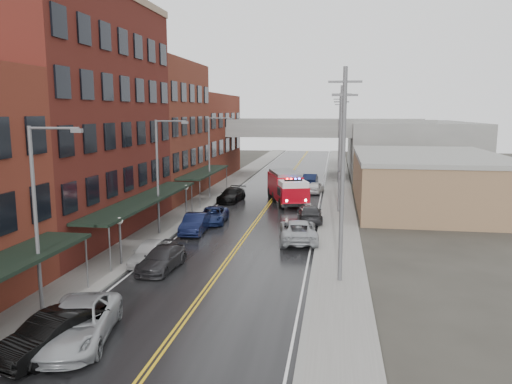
{
  "coord_description": "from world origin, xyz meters",
  "views": [
    {
      "loc": [
        6.81,
        -12.58,
        9.65
      ],
      "look_at": [
        0.32,
        27.81,
        3.0
      ],
      "focal_mm": 35.0,
      "sensor_mm": 36.0,
      "label": 1
    }
  ],
  "objects": [
    {
      "name": "parked_car_left_5",
      "position": [
        -4.16,
        25.02,
        0.78
      ],
      "size": [
        1.84,
        4.79,
        1.56
      ],
      "primitive_type": "imported",
      "rotation": [
        0.0,
        0.0,
        0.04
      ],
      "color": "black",
      "rests_on": "ground"
    },
    {
      "name": "parked_car_right_2",
      "position": [
        4.51,
        46.2,
        0.7
      ],
      "size": [
        2.24,
        4.3,
        1.4
      ],
      "primitive_type": "imported",
      "rotation": [
        0.0,
        0.0,
        2.99
      ],
      "color": "silver",
      "rests_on": "ground"
    },
    {
      "name": "awning_1",
      "position": [
        -7.49,
        23.0,
        2.99
      ],
      "size": [
        2.6,
        18.0,
        3.09
      ],
      "color": "black",
      "rests_on": "ground"
    },
    {
      "name": "parked_car_right_1",
      "position": [
        4.67,
        30.42,
        0.76
      ],
      "size": [
        2.59,
        5.4,
        1.52
      ],
      "primitive_type": "imported",
      "rotation": [
        0.0,
        0.0,
        3.23
      ],
      "color": "#242427",
      "rests_on": "ground"
    },
    {
      "name": "globe_lamp_2",
      "position": [
        -6.4,
        30.0,
        2.31
      ],
      "size": [
        0.44,
        0.44,
        3.12
      ],
      "color": "#59595B",
      "rests_on": "ground"
    },
    {
      "name": "utility_pole_2",
      "position": [
        7.2,
        55.0,
        6.31
      ],
      "size": [
        1.8,
        0.24,
        12.0
      ],
      "color": "#59595B",
      "rests_on": "ground"
    },
    {
      "name": "road",
      "position": [
        0.0,
        30.0,
        0.01
      ],
      "size": [
        11.0,
        160.0,
        0.02
      ],
      "primitive_type": "cube",
      "color": "black",
      "rests_on": "ground"
    },
    {
      "name": "street_lamp_0",
      "position": [
        -6.55,
        8.0,
        5.19
      ],
      "size": [
        2.64,
        0.22,
        9.0
      ],
      "color": "#59595B",
      "rests_on": "ground"
    },
    {
      "name": "parked_car_left_7",
      "position": [
        -4.18,
        39.2,
        0.74
      ],
      "size": [
        2.65,
        5.29,
        1.47
      ],
      "primitive_type": "imported",
      "rotation": [
        0.0,
        0.0,
        -0.12
      ],
      "color": "black",
      "rests_on": "ground"
    },
    {
      "name": "parked_car_left_4",
      "position": [
        -4.82,
        16.8,
        0.74
      ],
      "size": [
        1.82,
        4.35,
        1.47
      ],
      "primitive_type": "imported",
      "rotation": [
        0.0,
        0.0,
        0.02
      ],
      "color": "#BBBBBB",
      "rests_on": "ground"
    },
    {
      "name": "curb_right",
      "position": [
        5.65,
        30.0,
        0.07
      ],
      "size": [
        0.3,
        160.0,
        0.15
      ],
      "primitive_type": "cube",
      "color": "gray",
      "rests_on": "ground"
    },
    {
      "name": "overpass",
      "position": [
        0.0,
        62.0,
        5.99
      ],
      "size": [
        40.0,
        10.0,
        7.5
      ],
      "color": "slate",
      "rests_on": "ground"
    },
    {
      "name": "parked_car_left_6",
      "position": [
        -3.67,
        28.89,
        0.68
      ],
      "size": [
        2.57,
        5.04,
        1.36
      ],
      "primitive_type": "imported",
      "rotation": [
        0.0,
        0.0,
        0.07
      ],
      "color": "#121D44",
      "rests_on": "ground"
    },
    {
      "name": "brick_building_c",
      "position": [
        -13.3,
        40.5,
        7.5
      ],
      "size": [
        9.0,
        15.0,
        15.0
      ],
      "primitive_type": "cube",
      "color": "#612B1D",
      "rests_on": "ground"
    },
    {
      "name": "right_far_block",
      "position": [
        18.0,
        70.0,
        4.0
      ],
      "size": [
        18.0,
        30.0,
        8.0
      ],
      "primitive_type": "cube",
      "color": "slate",
      "rests_on": "ground"
    },
    {
      "name": "parked_car_right_3",
      "position": [
        3.6,
        52.2,
        0.81
      ],
      "size": [
        1.88,
        4.97,
        1.62
      ],
      "primitive_type": "imported",
      "rotation": [
        0.0,
        0.0,
        3.11
      ],
      "color": "black",
      "rests_on": "ground"
    },
    {
      "name": "curb_left",
      "position": [
        -5.65,
        30.0,
        0.07
      ],
      "size": [
        0.3,
        160.0,
        0.15
      ],
      "primitive_type": "cube",
      "color": "gray",
      "rests_on": "ground"
    },
    {
      "name": "parked_car_left_2",
      "position": [
        -3.79,
        5.8,
        0.83
      ],
      "size": [
        3.96,
        6.43,
        1.66
      ],
      "primitive_type": "imported",
      "rotation": [
        0.0,
        0.0,
        0.21
      ],
      "color": "#979A9E",
      "rests_on": "ground"
    },
    {
      "name": "tan_building",
      "position": [
        16.0,
        40.0,
        2.5
      ],
      "size": [
        14.0,
        22.0,
        5.0
      ],
      "primitive_type": "cube",
      "color": "#906D4D",
      "rests_on": "ground"
    },
    {
      "name": "brick_building_b",
      "position": [
        -13.3,
        23.0,
        9.0
      ],
      "size": [
        9.0,
        20.0,
        18.0
      ],
      "primitive_type": "cube",
      "color": "#4D1A14",
      "rests_on": "ground"
    },
    {
      "name": "sidewalk_right",
      "position": [
        7.3,
        30.0,
        0.07
      ],
      "size": [
        3.0,
        160.0,
        0.15
      ],
      "primitive_type": "cube",
      "color": "slate",
      "rests_on": "ground"
    },
    {
      "name": "street_lamp_1",
      "position": [
        -6.55,
        24.0,
        5.19
      ],
      "size": [
        2.64,
        0.22,
        9.0
      ],
      "color": "#59595B",
      "rests_on": "ground"
    },
    {
      "name": "parked_car_left_3",
      "position": [
        -3.6,
        15.7,
        0.68
      ],
      "size": [
        2.26,
        4.83,
        1.36
      ],
      "primitive_type": "imported",
      "rotation": [
        0.0,
        0.0,
        -0.07
      ],
      "color": "#262528",
      "rests_on": "ground"
    },
    {
      "name": "utility_pole_1",
      "position": [
        7.2,
        35.0,
        6.31
      ],
      "size": [
        1.8,
        0.24,
        12.0
      ],
      "color": "#59595B",
      "rests_on": "ground"
    },
    {
      "name": "parked_car_right_0",
      "position": [
        4.15,
        23.8,
        0.82
      ],
      "size": [
        3.41,
        6.19,
        1.64
      ],
      "primitive_type": "imported",
      "rotation": [
        0.0,
        0.0,
        3.26
      ],
      "color": "#9B9EA2",
      "rests_on": "ground"
    },
    {
      "name": "parked_car_left_1",
      "position": [
        -4.27,
        4.7,
        0.8
      ],
      "size": [
        3.08,
        5.16,
        1.6
      ],
      "primitive_type": "imported",
      "rotation": [
        0.0,
        0.0,
        -0.3
      ],
      "color": "black",
      "rests_on": "ground"
    },
    {
      "name": "street_lamp_2",
      "position": [
        -6.55,
        40.0,
        5.19
      ],
      "size": [
        2.64,
        0.22,
        9.0
      ],
      "color": "#59595B",
      "rests_on": "ground"
    },
    {
      "name": "utility_pole_0",
      "position": [
        7.2,
        15.0,
        6.31
      ],
      "size": [
        1.8,
        0.24,
        12.0
      ],
      "color": "#59595B",
      "rests_on": "ground"
    },
    {
      "name": "fire_truck",
      "position": [
        1.81,
        39.34,
        1.75
      ],
      "size": [
        5.48,
        9.27,
        3.22
      ],
      "rotation": [
        0.0,
        0.0,
        0.3
      ],
      "color": "#9F0713",
      "rests_on": "ground"
    },
    {
      "name": "brick_building_far",
      "position": [
        -13.3,
        58.0,
        6.0
      ],
      "size": [
        9.0,
        20.0,
        12.0
      ],
      "primitive_type": "cube",
      "color": "brown",
      "rests_on": "ground"
    },
    {
      "name": "awning_2",
      "position": [
        -7.49,
        40.5,
        2.99
      ],
      "size": [
        2.6,
        13.0,
        3.09
      ],
      "color": "black",
      "rests_on": "ground"
    },
    {
      "name": "sidewalk_left",
      "position": [
        -7.3,
        30.0,
        0.07
      ],
      "size": [
        3.0,
        160.0,
        0.15
      ],
      "primitive_type": "cube",
      "color": "slate",
      "rests_on": "ground"
    },
    {
      "name": "globe_lamp_1",
      "position": [
        -6.4,
        16.0,
        2.31
      ],
      "size": [
        0.44,
        0.44,
        3.12
      ],
      "color": "#59595B",
      "rests_on": "ground"
    }
  ]
}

